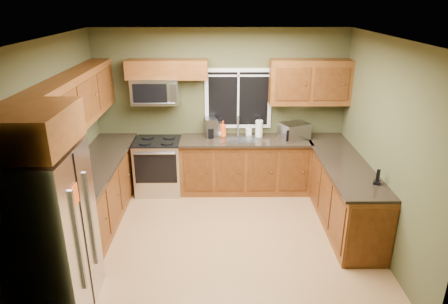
{
  "coord_description": "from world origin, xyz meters",
  "views": [
    {
      "loc": [
        0.01,
        -4.77,
        3.15
      ],
      "look_at": [
        0.05,
        0.35,
        1.15
      ],
      "focal_mm": 32.0,
      "sensor_mm": 36.0,
      "label": 1
    }
  ],
  "objects_px": {
    "soap_bottle_a": "(223,129)",
    "cordless_phone": "(377,180)",
    "refrigerator": "(49,235)",
    "range": "(159,166)",
    "soap_bottle_b": "(249,130)",
    "microwave": "(155,91)",
    "coffee_maker": "(210,128)",
    "paper_towel_roll": "(259,129)",
    "toaster_oven": "(295,131)",
    "soap_bottle_c": "(220,131)",
    "kettle": "(217,128)"
  },
  "relations": [
    {
      "from": "microwave",
      "to": "soap_bottle_b",
      "type": "bearing_deg",
      "value": 3.53
    },
    {
      "from": "range",
      "to": "soap_bottle_b",
      "type": "distance_m",
      "value": 1.65
    },
    {
      "from": "coffee_maker",
      "to": "kettle",
      "type": "relative_size",
      "value": 1.08
    },
    {
      "from": "soap_bottle_a",
      "to": "soap_bottle_c",
      "type": "xyz_separation_m",
      "value": [
        -0.05,
        0.04,
        -0.05
      ]
    },
    {
      "from": "range",
      "to": "soap_bottle_c",
      "type": "xyz_separation_m",
      "value": [
        1.05,
        0.17,
        0.56
      ]
    },
    {
      "from": "kettle",
      "to": "soap_bottle_b",
      "type": "distance_m",
      "value": 0.53
    },
    {
      "from": "microwave",
      "to": "kettle",
      "type": "relative_size",
      "value": 2.57
    },
    {
      "from": "range",
      "to": "cordless_phone",
      "type": "bearing_deg",
      "value": -29.38
    },
    {
      "from": "toaster_oven",
      "to": "soap_bottle_c",
      "type": "height_order",
      "value": "toaster_oven"
    },
    {
      "from": "coffee_maker",
      "to": "microwave",
      "type": "bearing_deg",
      "value": -179.2
    },
    {
      "from": "paper_towel_roll",
      "to": "refrigerator",
      "type": "bearing_deg",
      "value": -129.39
    },
    {
      "from": "range",
      "to": "kettle",
      "type": "distance_m",
      "value": 1.18
    },
    {
      "from": "refrigerator",
      "to": "coffee_maker",
      "type": "height_order",
      "value": "refrigerator"
    },
    {
      "from": "refrigerator",
      "to": "soap_bottle_c",
      "type": "bearing_deg",
      "value": 59.41
    },
    {
      "from": "soap_bottle_a",
      "to": "soap_bottle_b",
      "type": "bearing_deg",
      "value": 13.03
    },
    {
      "from": "refrigerator",
      "to": "cordless_phone",
      "type": "bearing_deg",
      "value": 15.96
    },
    {
      "from": "coffee_maker",
      "to": "soap_bottle_b",
      "type": "distance_m",
      "value": 0.66
    },
    {
      "from": "soap_bottle_a",
      "to": "cordless_phone",
      "type": "height_order",
      "value": "soap_bottle_a"
    },
    {
      "from": "microwave",
      "to": "soap_bottle_c",
      "type": "bearing_deg",
      "value": 1.94
    },
    {
      "from": "toaster_oven",
      "to": "cordless_phone",
      "type": "xyz_separation_m",
      "value": [
        0.76,
        -1.71,
        -0.08
      ]
    },
    {
      "from": "microwave",
      "to": "kettle",
      "type": "xyz_separation_m",
      "value": [
        1.0,
        0.04,
        -0.65
      ]
    },
    {
      "from": "microwave",
      "to": "coffee_maker",
      "type": "xyz_separation_m",
      "value": [
        0.88,
        0.01,
        -0.64
      ]
    },
    {
      "from": "soap_bottle_a",
      "to": "toaster_oven",
      "type": "bearing_deg",
      "value": -6.12
    },
    {
      "from": "range",
      "to": "soap_bottle_a",
      "type": "relative_size",
      "value": 3.4
    },
    {
      "from": "kettle",
      "to": "soap_bottle_b",
      "type": "height_order",
      "value": "kettle"
    },
    {
      "from": "microwave",
      "to": "toaster_oven",
      "type": "height_order",
      "value": "microwave"
    },
    {
      "from": "paper_towel_roll",
      "to": "soap_bottle_a",
      "type": "bearing_deg",
      "value": -179.07
    },
    {
      "from": "refrigerator",
      "to": "range",
      "type": "height_order",
      "value": "refrigerator"
    },
    {
      "from": "soap_bottle_c",
      "to": "cordless_phone",
      "type": "bearing_deg",
      "value": -43.48
    },
    {
      "from": "range",
      "to": "kettle",
      "type": "height_order",
      "value": "kettle"
    },
    {
      "from": "microwave",
      "to": "soap_bottle_b",
      "type": "distance_m",
      "value": 1.68
    },
    {
      "from": "refrigerator",
      "to": "cordless_phone",
      "type": "xyz_separation_m",
      "value": [
        3.72,
        1.06,
        0.1
      ]
    },
    {
      "from": "kettle",
      "to": "coffee_maker",
      "type": "bearing_deg",
      "value": -164.82
    },
    {
      "from": "range",
      "to": "paper_towel_roll",
      "type": "distance_m",
      "value": 1.81
    },
    {
      "from": "coffee_maker",
      "to": "soap_bottle_a",
      "type": "xyz_separation_m",
      "value": [
        0.21,
        -0.02,
        -0.01
      ]
    },
    {
      "from": "refrigerator",
      "to": "soap_bottle_a",
      "type": "distance_m",
      "value": 3.41
    },
    {
      "from": "soap_bottle_a",
      "to": "range",
      "type": "bearing_deg",
      "value": -173.24
    },
    {
      "from": "refrigerator",
      "to": "cordless_phone",
      "type": "height_order",
      "value": "refrigerator"
    },
    {
      "from": "microwave",
      "to": "paper_towel_roll",
      "type": "height_order",
      "value": "microwave"
    },
    {
      "from": "toaster_oven",
      "to": "soap_bottle_b",
      "type": "height_order",
      "value": "toaster_oven"
    },
    {
      "from": "soap_bottle_a",
      "to": "soap_bottle_c",
      "type": "relative_size",
      "value": 1.5
    },
    {
      "from": "kettle",
      "to": "refrigerator",
      "type": "bearing_deg",
      "value": -119.79
    },
    {
      "from": "refrigerator",
      "to": "microwave",
      "type": "relative_size",
      "value": 2.37
    },
    {
      "from": "refrigerator",
      "to": "paper_towel_roll",
      "type": "xyz_separation_m",
      "value": [
        2.39,
        2.91,
        0.18
      ]
    },
    {
      "from": "refrigerator",
      "to": "coffee_maker",
      "type": "relative_size",
      "value": 5.65
    },
    {
      "from": "range",
      "to": "microwave",
      "type": "distance_m",
      "value": 1.27
    },
    {
      "from": "paper_towel_roll",
      "to": "cordless_phone",
      "type": "bearing_deg",
      "value": -54.22
    },
    {
      "from": "refrigerator",
      "to": "soap_bottle_a",
      "type": "bearing_deg",
      "value": 58.39
    },
    {
      "from": "coffee_maker",
      "to": "soap_bottle_b",
      "type": "xyz_separation_m",
      "value": [
        0.65,
        0.08,
        -0.06
      ]
    },
    {
      "from": "soap_bottle_a",
      "to": "cordless_phone",
      "type": "distance_m",
      "value": 2.67
    }
  ]
}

